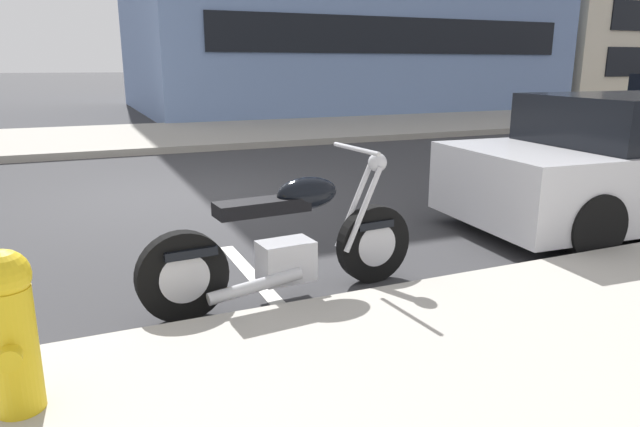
% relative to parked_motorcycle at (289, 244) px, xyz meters
% --- Properties ---
extents(ground_plane, '(260.00, 260.00, 0.00)m').
position_rel_parked_motorcycle_xyz_m(ground_plane, '(-0.12, 3.72, -0.43)').
color(ground_plane, '#333335').
extents(sidewalk_far_curb, '(120.00, 5.00, 0.14)m').
position_rel_parked_motorcycle_xyz_m(sidewalk_far_curb, '(11.88, 10.23, -0.36)').
color(sidewalk_far_curb, gray).
rests_on(sidewalk_far_curb, ground).
extents(parking_stall_stripe, '(0.12, 2.20, 0.01)m').
position_rel_parked_motorcycle_xyz_m(parking_stall_stripe, '(-0.12, 0.32, -0.42)').
color(parking_stall_stripe, silver).
rests_on(parking_stall_stripe, ground).
extents(parked_motorcycle, '(2.19, 0.62, 1.11)m').
position_rel_parked_motorcycle_xyz_m(parked_motorcycle, '(0.00, 0.00, 0.00)').
color(parked_motorcycle, black).
rests_on(parked_motorcycle, ground).
extents(parked_car_mid_block, '(4.12, 2.02, 1.41)m').
position_rel_parked_motorcycle_xyz_m(parked_car_mid_block, '(4.20, 0.48, 0.24)').
color(parked_car_mid_block, silver).
rests_on(parked_car_mid_block, ground).
extents(fire_hydrant, '(0.24, 0.36, 0.79)m').
position_rel_parked_motorcycle_xyz_m(fire_hydrant, '(-1.75, -1.05, 0.13)').
color(fire_hydrant, gold).
rests_on(fire_hydrant, sidewalk_near_curb).
extents(townhouse_far_uphill, '(14.89, 11.62, 8.23)m').
position_rel_parked_motorcycle_xyz_m(townhouse_far_uphill, '(23.81, 18.29, 3.69)').
color(townhouse_far_uphill, beige).
rests_on(townhouse_far_uphill, ground).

